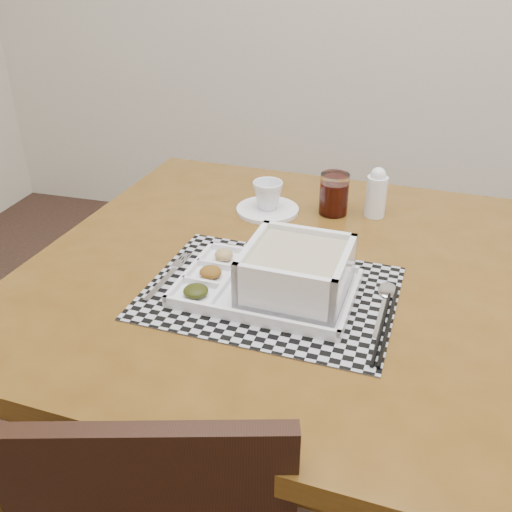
# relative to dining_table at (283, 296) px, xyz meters

# --- Properties ---
(dining_table) EXTENTS (1.06, 1.06, 0.75)m
(dining_table) POSITION_rel_dining_table_xyz_m (0.00, 0.00, 0.00)
(dining_table) COLOR #52330F
(dining_table) RESTS_ON ground
(placemat) EXTENTS (0.48, 0.37, 0.00)m
(placemat) POSITION_rel_dining_table_xyz_m (0.00, -0.11, 0.08)
(placemat) COLOR #A2A2A9
(placemat) RESTS_ON dining_table
(serving_tray) EXTENTS (0.33, 0.24, 0.10)m
(serving_tray) POSITION_rel_dining_table_xyz_m (0.03, -0.11, 0.12)
(serving_tray) COLOR white
(serving_tray) RESTS_ON placemat
(fork) EXTENTS (0.03, 0.19, 0.00)m
(fork) POSITION_rel_dining_table_xyz_m (-0.21, -0.11, 0.08)
(fork) COLOR silver
(fork) RESTS_ON placemat
(spoon) EXTENTS (0.04, 0.18, 0.01)m
(spoon) POSITION_rel_dining_table_xyz_m (0.21, -0.07, 0.08)
(spoon) COLOR silver
(spoon) RESTS_ON placemat
(chopsticks) EXTENTS (0.03, 0.24, 0.01)m
(chopsticks) POSITION_rel_dining_table_xyz_m (0.21, -0.16, 0.08)
(chopsticks) COLOR black
(chopsticks) RESTS_ON placemat
(saucer) EXTENTS (0.15, 0.15, 0.01)m
(saucer) POSITION_rel_dining_table_xyz_m (-0.09, 0.24, 0.08)
(saucer) COLOR white
(saucer) RESTS_ON dining_table
(cup) EXTENTS (0.08, 0.08, 0.07)m
(cup) POSITION_rel_dining_table_xyz_m (-0.09, 0.24, 0.12)
(cup) COLOR white
(cup) RESTS_ON saucer
(juice_glass) EXTENTS (0.07, 0.07, 0.10)m
(juice_glass) POSITION_rel_dining_table_xyz_m (0.06, 0.27, 0.12)
(juice_glass) COLOR white
(juice_glass) RESTS_ON dining_table
(creamer_bottle) EXTENTS (0.05, 0.05, 0.12)m
(creamer_bottle) POSITION_rel_dining_table_xyz_m (0.16, 0.28, 0.13)
(creamer_bottle) COLOR white
(creamer_bottle) RESTS_ON dining_table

